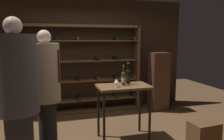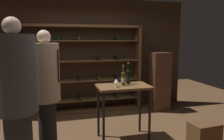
{
  "view_description": "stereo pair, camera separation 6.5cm",
  "coord_description": "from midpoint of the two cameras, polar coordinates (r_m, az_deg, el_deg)",
  "views": [
    {
      "loc": [
        -0.87,
        -3.47,
        1.77
      ],
      "look_at": [
        0.16,
        0.2,
        1.23
      ],
      "focal_mm": 34.7,
      "sensor_mm": 36.0,
      "label": 1
    },
    {
      "loc": [
        -0.8,
        -3.49,
        1.77
      ],
      "look_at": [
        0.16,
        0.2,
        1.23
      ],
      "focal_mm": 34.7,
      "sensor_mm": 36.0,
      "label": 2
    }
  ],
  "objects": [
    {
      "name": "wine_crate",
      "position": [
        4.18,
        23.55,
        -14.98
      ],
      "size": [
        0.51,
        0.38,
        0.36
      ],
      "primitive_type": "cube",
      "rotation": [
        0.0,
        0.0,
        0.08
      ],
      "color": "brown",
      "rests_on": "ground"
    },
    {
      "name": "wine_bottle_amber_reserve",
      "position": [
        3.75,
        3.49,
        -2.2
      ],
      "size": [
        0.07,
        0.07,
        0.36
      ],
      "color": "#4C3314",
      "rests_on": "tasting_table"
    },
    {
      "name": "wine_rack",
      "position": [
        5.24,
        -8.27,
        0.08
      ],
      "size": [
        3.05,
        0.32,
        2.11
      ],
      "color": "brown",
      "rests_on": "ground"
    },
    {
      "name": "wine_bottle_red_label",
      "position": [
        3.87,
        4.78,
        -1.71
      ],
      "size": [
        0.08,
        0.08,
        0.38
      ],
      "color": "black",
      "rests_on": "tasting_table"
    },
    {
      "name": "display_cabinet",
      "position": [
        5.55,
        12.84,
        -2.98
      ],
      "size": [
        0.44,
        0.36,
        1.44
      ],
      "primitive_type": "cube",
      "color": "#4C2D1E",
      "rests_on": "ground"
    },
    {
      "name": "person_guest_blue_shirt",
      "position": [
        3.48,
        -16.51,
        -4.07
      ],
      "size": [
        0.43,
        0.43,
        1.91
      ],
      "rotation": [
        0.0,
        0.0,
        -1.07
      ],
      "color": "black",
      "rests_on": "ground"
    },
    {
      "name": "person_host_in_suit",
      "position": [
        2.89,
        -23.39,
        -5.6
      ],
      "size": [
        0.52,
        0.52,
        2.03
      ],
      "rotation": [
        0.0,
        0.0,
        2.0
      ],
      "color": "#2F2F2F",
      "rests_on": "ground"
    },
    {
      "name": "tasting_table",
      "position": [
        3.8,
        3.52,
        -6.33
      ],
      "size": [
        0.91,
        0.54,
        0.98
      ],
      "color": "brown",
      "rests_on": "ground"
    },
    {
      "name": "back_wall",
      "position": [
        5.45,
        -5.72,
        3.92
      ],
      "size": [
        5.0,
        0.1,
        2.75
      ],
      "primitive_type": "cube",
      "color": "#3D2B1E",
      "rests_on": "ground"
    },
    {
      "name": "wine_glass_stemmed_right",
      "position": [
        3.63,
        1.65,
        -2.93
      ],
      "size": [
        0.09,
        0.09,
        0.14
      ],
      "color": "silver",
      "rests_on": "tasting_table"
    }
  ]
}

